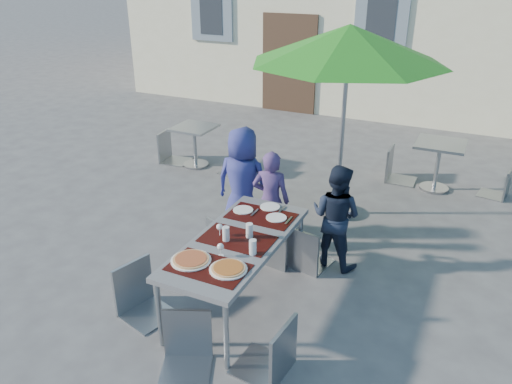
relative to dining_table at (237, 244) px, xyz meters
The scene contains 22 objects.
ground 0.88m from the dining_table, 127.81° to the right, with size 90.00×90.00×0.00m, color #4A494C.
dining_table is the anchor object (origin of this frame).
pizza_near_left 0.57m from the dining_table, 110.10° to the right, with size 0.37×0.37×0.03m.
pizza_near_right 0.55m from the dining_table, 70.73° to the right, with size 0.34×0.34×0.03m.
glassware 0.16m from the dining_table, 57.17° to the right, with size 0.51×0.49×0.15m.
place_settings 0.64m from the dining_table, 91.31° to the left, with size 0.66×0.43×0.01m.
child_0 1.46m from the dining_table, 114.96° to the left, with size 0.70×0.45×1.42m, color navy.
child_1 1.20m from the dining_table, 98.15° to the left, with size 0.45×0.30×1.24m, color #4B346C.
child_2 1.32m from the dining_table, 60.44° to the left, with size 0.59×0.34×1.22m, color #161E31.
chair_0 1.02m from the dining_table, 128.21° to the left, with size 0.50×0.50×0.85m.
chair_1 0.86m from the dining_table, 86.72° to the left, with size 0.43×0.43×0.87m.
chair_2 1.00m from the dining_table, 66.62° to the left, with size 0.51×0.52×0.99m.
chair_3 0.99m from the dining_table, 146.03° to the right, with size 0.55×0.55×1.01m.
chair_4 1.03m from the dining_table, 46.19° to the right, with size 0.48×0.48×1.00m.
chair_5 0.98m from the dining_table, 89.79° to the right, with size 0.57×0.57×0.97m.
patio_umbrella 2.90m from the dining_table, 82.70° to the left, with size 2.49×2.49×2.54m.
cafe_table_0 3.95m from the dining_table, 128.21° to the left, with size 0.66×0.66×0.70m.
bg_chair_l_0 4.29m from the dining_table, 133.71° to the left, with size 0.51×0.50×1.02m.
bg_chair_r_0 3.47m from the dining_table, 117.86° to the left, with size 0.45×0.45×0.87m.
cafe_table_1 4.10m from the dining_table, 69.58° to the left, with size 0.71×0.71×0.76m.
bg_chair_l_1 4.05m from the dining_table, 78.59° to the left, with size 0.46×0.45×1.01m.
bg_chair_r_1 4.62m from the dining_table, 59.47° to the left, with size 0.45×0.45×0.87m.
Camera 1 is at (2.32, -3.30, 3.20)m, focal length 35.00 mm.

